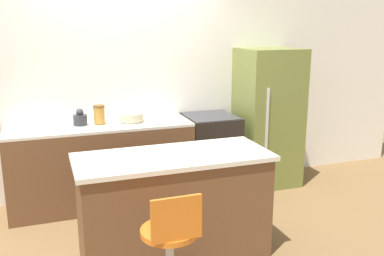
% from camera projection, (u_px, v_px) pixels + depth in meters
% --- Properties ---
extents(ground_plane, '(14.00, 14.00, 0.00)m').
position_uv_depth(ground_plane, '(136.00, 211.00, 4.73)').
color(ground_plane, brown).
extents(wall_back, '(8.00, 0.06, 2.60)m').
position_uv_depth(wall_back, '(120.00, 86.00, 5.04)').
color(wall_back, white).
rests_on(wall_back, ground_plane).
extents(back_counter, '(2.01, 0.63, 0.94)m').
position_uv_depth(back_counter, '(102.00, 165.00, 4.82)').
color(back_counter, brown).
rests_on(back_counter, ground_plane).
extents(kitchen_island, '(1.67, 0.70, 0.94)m').
position_uv_depth(kitchen_island, '(174.00, 205.00, 3.75)').
color(kitchen_island, brown).
rests_on(kitchen_island, ground_plane).
extents(oven_range, '(0.60, 0.64, 0.94)m').
position_uv_depth(oven_range, '(210.00, 153.00, 5.25)').
color(oven_range, black).
rests_on(oven_range, ground_plane).
extents(refrigerator, '(0.72, 0.67, 1.73)m').
position_uv_depth(refrigerator, '(268.00, 118.00, 5.40)').
color(refrigerator, olive).
rests_on(refrigerator, ground_plane).
extents(stool_chair, '(0.41, 0.41, 0.94)m').
position_uv_depth(stool_chair, '(171.00, 253.00, 2.98)').
color(stool_chair, '#B7B7BC').
rests_on(stool_chair, ground_plane).
extents(kettle, '(0.15, 0.15, 0.18)m').
position_uv_depth(kettle, '(80.00, 119.00, 4.65)').
color(kettle, '#333338').
rests_on(kettle, back_counter).
extents(mixing_bowl, '(0.27, 0.27, 0.09)m').
position_uv_depth(mixing_bowl, '(131.00, 117.00, 4.84)').
color(mixing_bowl, '#C1B28E').
rests_on(mixing_bowl, back_counter).
extents(canister_jar, '(0.13, 0.13, 0.20)m').
position_uv_depth(canister_jar, '(99.00, 114.00, 4.71)').
color(canister_jar, '#B77F33').
rests_on(canister_jar, back_counter).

